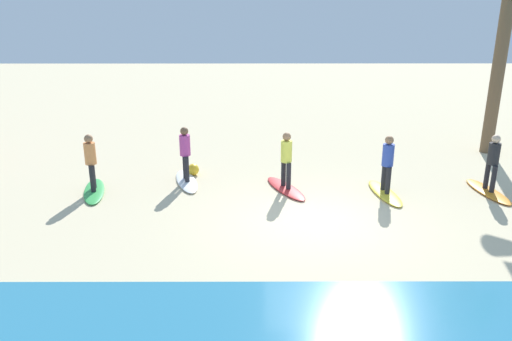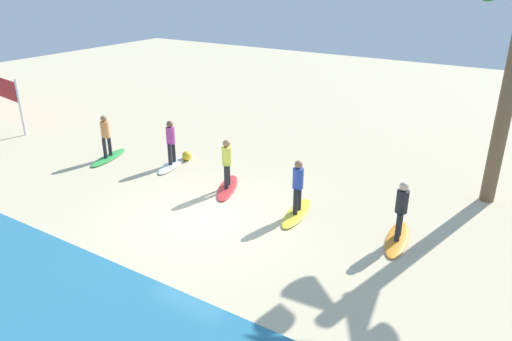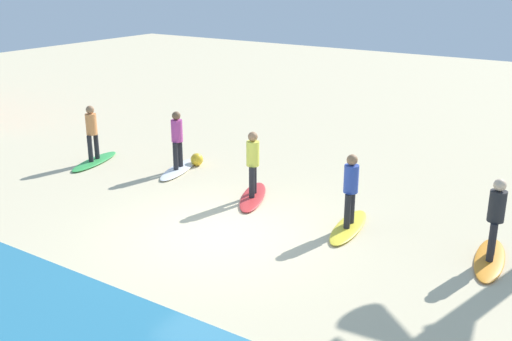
{
  "view_description": "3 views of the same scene",
  "coord_description": "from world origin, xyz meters",
  "views": [
    {
      "loc": [
        1.51,
        11.91,
        5.49
      ],
      "look_at": [
        1.47,
        -1.57,
        0.8
      ],
      "focal_mm": 36.23,
      "sensor_mm": 36.0,
      "label": 1
    },
    {
      "loc": [
        -7.97,
        9.59,
        6.72
      ],
      "look_at": [
        -0.56,
        -2.08,
        0.95
      ],
      "focal_mm": 33.49,
      "sensor_mm": 36.0,
      "label": 2
    },
    {
      "loc": [
        -7.29,
        9.59,
        5.53
      ],
      "look_at": [
        0.19,
        -1.66,
        0.95
      ],
      "focal_mm": 42.32,
      "sensor_mm": 36.0,
      "label": 3
    }
  ],
  "objects": [
    {
      "name": "surfboard_red",
      "position": [
        0.6,
        -2.14,
        0.04
      ],
      "size": [
        1.38,
        2.14,
        0.09
      ],
      "primitive_type": "ellipsoid",
      "rotation": [
        0.0,
        0.0,
        2.0
      ],
      "color": "red",
      "rests_on": "ground"
    },
    {
      "name": "surfer_orange",
      "position": [
        -5.21,
        -1.89,
        1.04
      ],
      "size": [
        0.32,
        0.46,
        1.64
      ],
      "color": "#232328",
      "rests_on": "surfboard_orange"
    },
    {
      "name": "surfboard_orange",
      "position": [
        -5.21,
        -1.89,
        0.04
      ],
      "size": [
        0.87,
        2.16,
        0.09
      ],
      "primitive_type": "ellipsoid",
      "rotation": [
        0.0,
        0.0,
        1.72
      ],
      "color": "orange",
      "rests_on": "ground"
    },
    {
      "name": "surfer_green",
      "position": [
        6.14,
        -1.95,
        1.04
      ],
      "size": [
        0.32,
        0.45,
        1.64
      ],
      "color": "#232328",
      "rests_on": "surfboard_green"
    },
    {
      "name": "surfboard_yellow",
      "position": [
        -2.21,
        -1.77,
        0.04
      ],
      "size": [
        0.87,
        2.16,
        0.09
      ],
      "primitive_type": "ellipsoid",
      "rotation": [
        0.0,
        0.0,
        1.72
      ],
      "color": "yellow",
      "rests_on": "ground"
    },
    {
      "name": "surfer_red",
      "position": [
        0.6,
        -2.14,
        1.04
      ],
      "size": [
        0.32,
        0.43,
        1.64
      ],
      "color": "#232328",
      "rests_on": "surfboard_red"
    },
    {
      "name": "beach_ball",
      "position": [
        3.45,
        -3.43,
        0.18
      ],
      "size": [
        0.37,
        0.37,
        0.37
      ],
      "primitive_type": "sphere",
      "color": "yellow",
      "rests_on": "ground"
    },
    {
      "name": "surfboard_green",
      "position": [
        6.14,
        -1.95,
        0.04
      ],
      "size": [
        1.04,
        2.17,
        0.09
      ],
      "primitive_type": "ellipsoid",
      "rotation": [
        0.0,
        0.0,
        1.81
      ],
      "color": "green",
      "rests_on": "ground"
    },
    {
      "name": "ground_plane",
      "position": [
        0.0,
        0.0,
        0.0
      ],
      "size": [
        60.0,
        60.0,
        0.0
      ],
      "primitive_type": "plane",
      "color": "beige"
    },
    {
      "name": "surfboard_white",
      "position": [
        3.58,
        -2.76,
        0.04
      ],
      "size": [
        1.12,
        2.17,
        0.09
      ],
      "primitive_type": "ellipsoid",
      "rotation": [
        0.0,
        0.0,
        1.85
      ],
      "color": "white",
      "rests_on": "ground"
    },
    {
      "name": "surfer_yellow",
      "position": [
        -2.21,
        -1.77,
        1.04
      ],
      "size": [
        0.32,
        0.46,
        1.64
      ],
      "color": "#232328",
      "rests_on": "surfboard_yellow"
    },
    {
      "name": "surfer_white",
      "position": [
        3.58,
        -2.76,
        1.04
      ],
      "size": [
        0.32,
        0.45,
        1.64
      ],
      "color": "#232328",
      "rests_on": "surfboard_white"
    }
  ]
}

